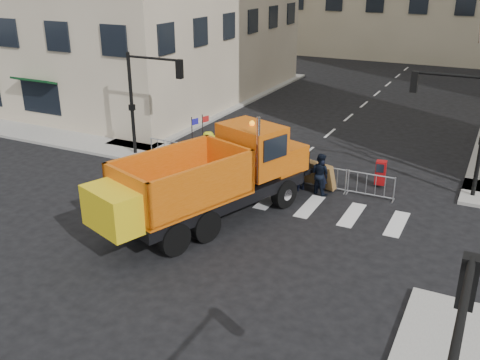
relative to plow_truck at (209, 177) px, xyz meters
The scene contains 10 objects.
ground 3.12m from the plow_truck, 76.64° to the right, with size 120.00×120.00×0.00m, color black.
sidewalk_back 6.33m from the plow_truck, 84.51° to the left, with size 64.00×5.00×0.15m, color gray.
traffic_light_left 9.02m from the plow_truck, 145.75° to the left, with size 0.18×0.18×5.40m, color black.
crowd_barriers 5.32m from the plow_truck, 91.88° to the left, with size 12.60×0.60×1.10m, color #9EA0A5, non-canonical shape.
plow_truck is the anchor object (origin of this frame).
cop_a 5.56m from the plow_truck, 56.50° to the left, with size 0.60×0.39×1.63m, color black.
cop_b 5.51m from the plow_truck, 56.88° to the left, with size 0.90×0.70×1.86m, color black.
cop_c 5.09m from the plow_truck, 65.43° to the left, with size 1.08×0.45×1.85m, color black.
worker 5.07m from the plow_truck, 119.99° to the left, with size 1.29×0.74×2.00m, color gold.
newspaper_box 8.38m from the plow_truck, 51.40° to the left, with size 0.45×0.40×1.10m, color maroon.
Camera 1 is at (9.02, -13.98, 9.39)m, focal length 40.00 mm.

